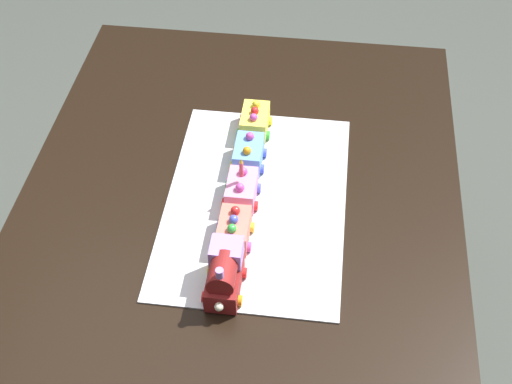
% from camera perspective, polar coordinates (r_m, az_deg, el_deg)
% --- Properties ---
extents(ground_plane, '(8.00, 8.00, 0.00)m').
position_cam_1_polar(ground_plane, '(2.17, -1.22, -15.01)').
color(ground_plane, '#474C44').
extents(dining_table, '(1.40, 1.00, 0.74)m').
position_cam_1_polar(dining_table, '(1.65, -1.56, -4.36)').
color(dining_table, black).
rests_on(dining_table, ground).
extents(cake_board, '(0.60, 0.40, 0.00)m').
position_cam_1_polar(cake_board, '(1.59, 0.00, -0.80)').
color(cake_board, silver).
rests_on(cake_board, dining_table).
extents(cake_locomotive, '(0.14, 0.08, 0.12)m').
position_cam_1_polar(cake_locomotive, '(1.40, -2.57, -6.56)').
color(cake_locomotive, maroon).
rests_on(cake_locomotive, cake_board).
extents(cake_car_tanker_coral, '(0.10, 0.08, 0.07)m').
position_cam_1_polar(cake_car_tanker_coral, '(1.49, -1.79, -3.06)').
color(cake_car_tanker_coral, '#F27260').
rests_on(cake_car_tanker_coral, cake_board).
extents(cake_car_gondola_bubblegum, '(0.10, 0.08, 0.07)m').
position_cam_1_polar(cake_car_gondola_bubblegum, '(1.57, -1.17, 0.17)').
color(cake_car_gondola_bubblegum, pink).
rests_on(cake_car_gondola_bubblegum, cake_board).
extents(cake_car_hopper_sky_blue, '(0.10, 0.08, 0.07)m').
position_cam_1_polar(cake_car_hopper_sky_blue, '(1.65, -0.60, 3.09)').
color(cake_car_hopper_sky_blue, '#669EEA').
rests_on(cake_car_hopper_sky_blue, cake_board).
extents(cake_car_caboose_lemon, '(0.10, 0.08, 0.07)m').
position_cam_1_polar(cake_car_caboose_lemon, '(1.74, -0.10, 5.74)').
color(cake_car_caboose_lemon, '#F4E04C').
rests_on(cake_car_caboose_lemon, cake_board).
extents(birthday_candle, '(0.01, 0.01, 0.05)m').
position_cam_1_polar(birthday_candle, '(1.52, -1.20, 1.98)').
color(birthday_candle, '#F24C59').
rests_on(birthday_candle, cake_car_gondola_bubblegum).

